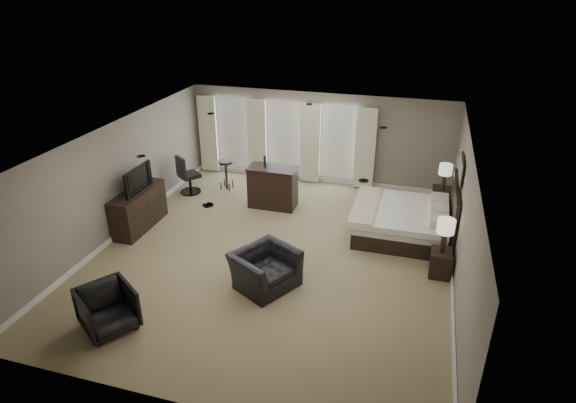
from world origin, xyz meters
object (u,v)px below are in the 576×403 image
(lamp_far, at_px, (445,177))
(bed, at_px, (403,208))
(tv, at_px, (136,188))
(nightstand_far, at_px, (441,201))
(armchair_near, at_px, (265,263))
(armchair_far, at_px, (107,307))
(dresser, at_px, (139,209))
(lamp_near, at_px, (445,236))
(bar_stool_left, at_px, (226,175))
(desk_chair, at_px, (189,174))
(bar_stool_right, at_px, (284,195))
(bar_counter, at_px, (273,187))
(nightstand_near, at_px, (440,263))

(lamp_far, bearing_deg, bed, -121.54)
(lamp_far, relative_size, tv, 0.63)
(nightstand_far, bearing_deg, lamp_far, 0.00)
(armchair_near, relative_size, armchair_far, 1.32)
(dresser, bearing_deg, lamp_near, -0.67)
(lamp_near, relative_size, dresser, 0.43)
(lamp_far, xyz_separation_m, bar_stool_left, (-5.81, -0.13, -0.56))
(armchair_near, bearing_deg, desk_chair, 72.98)
(bed, bearing_deg, armchair_far, -133.89)
(bar_stool_left, distance_m, bar_stool_right, 2.03)
(bed, distance_m, lamp_near, 1.71)
(lamp_near, distance_m, desk_chair, 7.06)
(lamp_far, xyz_separation_m, bar_counter, (-4.21, -0.84, -0.44))
(tv, xyz_separation_m, bar_stool_right, (3.01, 2.00, -0.68))
(lamp_near, distance_m, tv, 6.92)
(lamp_far, bearing_deg, tv, -157.83)
(desk_chair, bearing_deg, bar_stool_left, -112.37)
(armchair_near, distance_m, armchair_far, 2.91)
(nightstand_near, bearing_deg, bar_stool_right, 151.97)
(nightstand_far, relative_size, armchair_far, 0.74)
(nightstand_near, height_order, tv, tv)
(nightstand_far, bearing_deg, bar_stool_left, -178.76)
(nightstand_far, xyz_separation_m, armchair_far, (-5.45, -6.19, 0.11))
(lamp_far, height_order, bar_counter, lamp_far)
(bed, distance_m, armchair_near, 3.68)
(bed, distance_m, nightstand_far, 1.74)
(bar_stool_right, bearing_deg, armchair_far, -106.01)
(armchair_near, bearing_deg, nightstand_near, -38.20)
(desk_chair, bearing_deg, bar_stool_right, -146.90)
(nightstand_near, bearing_deg, lamp_far, 90.00)
(armchair_near, xyz_separation_m, armchair_far, (-2.17, -1.94, -0.07))
(armchair_far, distance_m, bar_stool_left, 6.07)
(lamp_near, relative_size, armchair_far, 0.81)
(lamp_far, height_order, bar_stool_left, lamp_far)
(dresser, bearing_deg, desk_chair, 83.80)
(bed, relative_size, bar_counter, 1.74)
(dresser, relative_size, armchair_near, 1.43)
(armchair_far, bearing_deg, bed, -9.27)
(nightstand_far, xyz_separation_m, lamp_far, (0.00, 0.00, 0.66))
(bed, distance_m, bar_stool_left, 5.11)
(tv, bearing_deg, armchair_far, -156.34)
(lamp_far, distance_m, bar_counter, 4.32)
(dresser, height_order, bar_stool_right, dresser)
(nightstand_far, height_order, bar_stool_right, bar_stool_right)
(bed, bearing_deg, nightstand_near, -58.46)
(armchair_far, bearing_deg, lamp_near, -24.27)
(dresser, relative_size, armchair_far, 1.89)
(nightstand_near, xyz_separation_m, desk_chair, (-6.68, 2.25, 0.28))
(nightstand_near, height_order, bar_counter, bar_counter)
(bar_stool_right, bearing_deg, bar_counter, -177.17)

